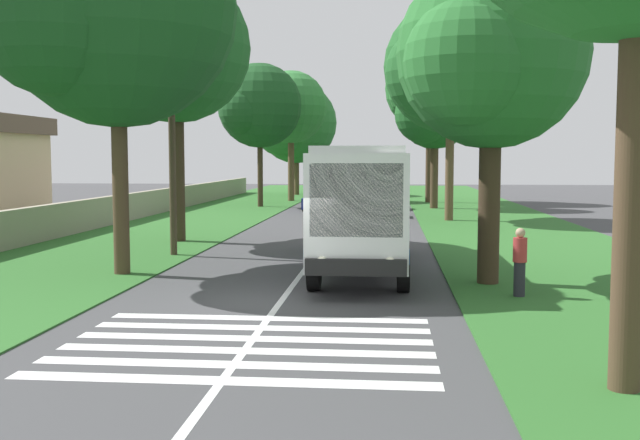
{
  "coord_description": "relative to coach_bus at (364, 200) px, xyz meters",
  "views": [
    {
      "loc": [
        -17.56,
        -2.53,
        3.44
      ],
      "look_at": [
        4.35,
        -0.54,
        1.6
      ],
      "focal_mm": 41.75,
      "sensor_mm": 36.0,
      "label": 1
    }
  ],
  "objects": [
    {
      "name": "trailing_car_3",
      "position": [
        40.09,
        0.01,
        -1.48
      ],
      "size": [
        4.3,
        1.78,
        1.43
      ],
      "color": "#B7A893",
      "rests_on": "ground"
    },
    {
      "name": "grass_verge_right",
      "position": [
        9.62,
        -6.4,
        -2.13
      ],
      "size": [
        120.0,
        8.0,
        0.04
      ],
      "primitive_type": "cube",
      "color": "#2D6628",
      "rests_on": "ground"
    },
    {
      "name": "grass_verge_left",
      "position": [
        9.62,
        10.0,
        -2.13
      ],
      "size": [
        120.0,
        8.0,
        0.04
      ],
      "primitive_type": "cube",
      "color": "#2D6628",
      "rests_on": "ground"
    },
    {
      "name": "roadside_tree_right_2",
      "position": [
        27.82,
        -3.69,
        4.38
      ],
      "size": [
        6.42,
        5.37,
        9.31
      ],
      "color": "#4C3826",
      "rests_on": "grass_verge_right"
    },
    {
      "name": "pedestrian",
      "position": [
        -4.47,
        -3.98,
        -1.24
      ],
      "size": [
        0.34,
        0.34,
        1.69
      ],
      "color": "#26262D",
      "rests_on": "grass_verge_right"
    },
    {
      "name": "trailing_minibus_0",
      "position": [
        48.91,
        3.78,
        -0.6
      ],
      "size": [
        6.0,
        2.14,
        2.53
      ],
      "color": "teal",
      "rests_on": "ground"
    },
    {
      "name": "roadside_wall",
      "position": [
        14.62,
        13.4,
        -1.38
      ],
      "size": [
        70.0,
        0.4,
        1.46
      ],
      "primitive_type": "cube",
      "color": "#9E937F",
      "rests_on": "grass_verge_left"
    },
    {
      "name": "roadside_tree_right_4",
      "position": [
        -2.4,
        -3.36,
        3.89
      ],
      "size": [
        6.28,
        5.09,
        8.72
      ],
      "color": "#3D2D1E",
      "rests_on": "grass_verge_right"
    },
    {
      "name": "roadside_tree_left_3",
      "position": [
        28.82,
        8.26,
        4.76
      ],
      "size": [
        6.98,
        5.87,
        9.97
      ],
      "color": "#3D2D1E",
      "rests_on": "grass_verge_left"
    },
    {
      "name": "utility_pole",
      "position": [
        2.49,
        6.76,
        2.04
      ],
      "size": [
        0.24,
        1.4,
        8.02
      ],
      "color": "#473828",
      "rests_on": "grass_verge_left"
    },
    {
      "name": "roadside_tree_left_1",
      "position": [
        45.57,
        7.89,
        4.31
      ],
      "size": [
        8.95,
        7.44,
        10.34
      ],
      "color": "brown",
      "rests_on": "grass_verge_left"
    },
    {
      "name": "trailing_car_2",
      "position": [
        32.23,
        -0.01,
        -1.48
      ],
      "size": [
        4.3,
        1.78,
        1.43
      ],
      "color": "#B21E1E",
      "rests_on": "ground"
    },
    {
      "name": "roadside_tree_left_0",
      "position": [
        6.86,
        7.99,
        5.55
      ],
      "size": [
        7.33,
        6.08,
        10.89
      ],
      "color": "#3D2D1E",
      "rests_on": "grass_verge_left"
    },
    {
      "name": "centre_line",
      "position": [
        9.62,
        1.8,
        -2.14
      ],
      "size": [
        110.0,
        0.16,
        0.01
      ],
      "primitive_type": "cube",
      "color": "silver",
      "rests_on": "ground"
    },
    {
      "name": "zebra_crossing",
      "position": [
        -9.63,
        1.8,
        -2.14
      ],
      "size": [
        4.95,
        6.8,
        0.01
      ],
      "color": "silver",
      "rests_on": "ground"
    },
    {
      "name": "roadside_tree_left_4",
      "position": [
        35.87,
        7.04,
        5.16
      ],
      "size": [
        6.58,
        5.72,
        10.28
      ],
      "color": "brown",
      "rests_on": "grass_verge_left"
    },
    {
      "name": "coach_bus",
      "position": [
        0.0,
        0.0,
        0.0
      ],
      "size": [
        11.16,
        2.62,
        3.73
      ],
      "color": "white",
      "rests_on": "ground"
    },
    {
      "name": "trailing_car_0",
      "position": [
        20.57,
        -0.06,
        -1.48
      ],
      "size": [
        4.3,
        1.78,
        1.43
      ],
      "color": "black",
      "rests_on": "ground"
    },
    {
      "name": "trailing_car_1",
      "position": [
        25.89,
        3.83,
        -1.48
      ],
      "size": [
        4.3,
        1.78,
        1.43
      ],
      "color": "navy",
      "rests_on": "ground"
    },
    {
      "name": "roadside_tree_right_3",
      "position": [
        34.84,
        -3.7,
        6.42
      ],
      "size": [
        8.02,
        6.73,
        12.08
      ],
      "color": "#4C3826",
      "rests_on": "grass_verge_right"
    },
    {
      "name": "roadside_tree_right_1",
      "position": [
        17.93,
        -3.86,
        6.02
      ],
      "size": [
        8.49,
        7.23,
        11.93
      ],
      "color": "brown",
      "rests_on": "grass_verge_right"
    },
    {
      "name": "roadside_tree_left_2",
      "position": [
        -1.6,
        7.21,
        5.41
      ],
      "size": [
        8.55,
        6.94,
        11.2
      ],
      "color": "#4C3826",
      "rests_on": "grass_verge_left"
    },
    {
      "name": "ground",
      "position": [
        -5.38,
        1.8,
        -2.15
      ],
      "size": [
        160.0,
        160.0,
        0.0
      ],
      "primitive_type": "plane",
      "color": "#424244"
    }
  ]
}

